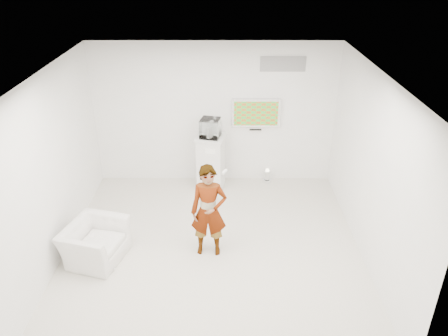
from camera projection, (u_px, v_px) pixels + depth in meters
The scene contains 10 objects.
room at pixel (211, 170), 6.80m from camera, with size 5.01×5.01×3.00m.
tv at pixel (256, 113), 8.96m from camera, with size 1.00×0.08×0.60m, color silver.
logo_decal at pixel (283, 64), 8.53m from camera, with size 0.90×0.02×0.30m, color gray.
person at pixel (209, 211), 7.03m from camera, with size 0.59×0.38×1.61m, color silver.
armchair at pixel (95, 242), 7.10m from camera, with size 0.97×0.85×0.63m, color silver.
pedestal at pixel (211, 162), 9.11m from camera, with size 0.56×0.56×1.16m, color silver.
floor_uplight at pixel (267, 176), 9.49m from camera, with size 0.19×0.19×0.30m, color white.
vitrine at pixel (210, 128), 8.75m from camera, with size 0.38×0.38×0.38m, color silver.
console at pixel (210, 132), 8.79m from camera, with size 0.05×0.16×0.22m, color silver.
wii_remote at pixel (225, 172), 6.87m from camera, with size 0.04×0.14×0.04m, color silver.
Camera 1 is at (0.20, -6.03, 4.64)m, focal length 35.00 mm.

